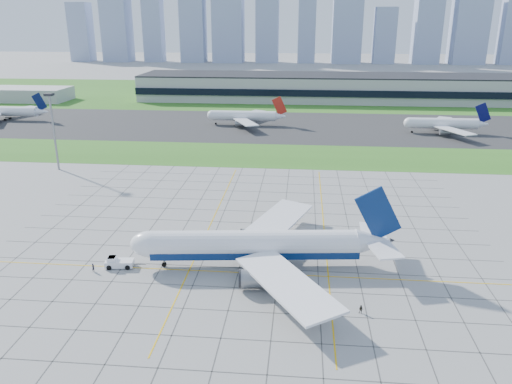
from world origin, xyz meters
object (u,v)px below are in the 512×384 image
light_mast (53,122)px  crew_near (93,268)px  pushback_tug (118,262)px  distant_jet_2 (444,123)px  airliner (257,245)px  distant_jet_1 (245,116)px  distant_jet_0 (1,111)px  crew_far (361,309)px

light_mast → crew_near: 81.97m
pushback_tug → distant_jet_2: (99.71, 137.51, 3.47)m
light_mast → airliner: light_mast is taller
airliner → distant_jet_1: (-19.11, 144.86, -0.24)m
light_mast → distant_jet_0: 108.62m
distant_jet_1 → distant_jet_2: 91.15m
pushback_tug → distant_jet_0: 188.52m
distant_jet_1 → crew_near: bearing=-95.1°
pushback_tug → crew_far: 49.48m
crew_near → distant_jet_1: size_ratio=0.04×
distant_jet_2 → pushback_tug: bearing=-125.9°
airliner → distant_jet_1: size_ratio=1.30×
crew_far → distant_jet_2: (51.92, 150.32, 3.68)m
pushback_tug → distant_jet_2: 169.89m
crew_far → distant_jet_0: size_ratio=0.04×
crew_far → distant_jet_2: bearing=92.0°
light_mast → pushback_tug: bearing=-56.0°
light_mast → distant_jet_2: bearing=26.0°
crew_near → distant_jet_1: (13.45, 150.32, 3.59)m
airliner → distant_jet_1: airliner is taller
light_mast → distant_jet_2: (144.92, 70.59, -11.70)m
crew_near → crew_far: bearing=-90.3°
light_mast → crew_far: bearing=-40.6°
airliner → distant_jet_1: bearing=91.3°
light_mast → distant_jet_2: 161.62m
crew_near → distant_jet_2: 174.40m
pushback_tug → distant_jet_1: distant_jet_1 is taller
pushback_tug → light_mast: bearing=117.9°
light_mast → distant_jet_1: (54.37, 80.96, -11.70)m
pushback_tug → crew_near: bearing=-156.6°
pushback_tug → crew_near: 4.94m
crew_far → distant_jet_0: bearing=156.1°
crew_near → crew_far: 53.11m
light_mast → distant_jet_1: bearing=56.1°
airliner → distant_jet_0: size_ratio=1.25×
airliner → crew_near: bearing=-176.7°
distant_jet_2 → light_mast: bearing=-154.0°
distant_jet_1 → pushback_tug: bearing=-93.5°
crew_near → distant_jet_0: distant_jet_0 is taller
distant_jet_1 → distant_jet_2: same height
airliner → crew_near: (-32.55, -5.46, -3.83)m
distant_jet_1 → airliner: bearing=-82.5°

